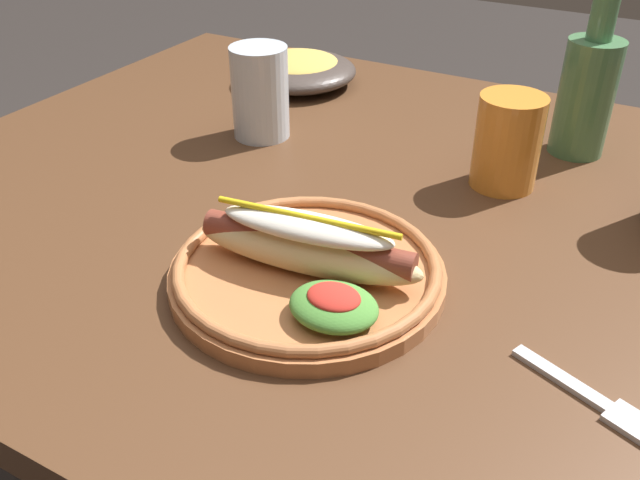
{
  "coord_description": "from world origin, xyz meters",
  "views": [
    {
      "loc": [
        0.27,
        -0.63,
        1.13
      ],
      "look_at": [
        -0.0,
        -0.14,
        0.77
      ],
      "focal_mm": 38.5,
      "sensor_mm": 36.0,
      "label": 1
    }
  ],
  "objects_px": {
    "hot_dog_plate": "(306,265)",
    "water_cup": "(260,92)",
    "side_bowl": "(297,69)",
    "fork": "(593,398)",
    "glass_bottle": "(587,89)",
    "extra_cup": "(508,142)"
  },
  "relations": [
    {
      "from": "fork",
      "to": "glass_bottle",
      "type": "height_order",
      "value": "glass_bottle"
    },
    {
      "from": "water_cup",
      "to": "side_bowl",
      "type": "relative_size",
      "value": 0.65
    },
    {
      "from": "hot_dog_plate",
      "to": "extra_cup",
      "type": "height_order",
      "value": "extra_cup"
    },
    {
      "from": "hot_dog_plate",
      "to": "water_cup",
      "type": "bearing_deg",
      "value": 129.99
    },
    {
      "from": "fork",
      "to": "glass_bottle",
      "type": "distance_m",
      "value": 0.46
    },
    {
      "from": "fork",
      "to": "water_cup",
      "type": "relative_size",
      "value": 0.98
    },
    {
      "from": "water_cup",
      "to": "glass_bottle",
      "type": "relative_size",
      "value": 0.54
    },
    {
      "from": "extra_cup",
      "to": "fork",
      "type": "bearing_deg",
      "value": -62.21
    },
    {
      "from": "fork",
      "to": "extra_cup",
      "type": "xyz_separation_m",
      "value": [
        -0.16,
        0.31,
        0.05
      ]
    },
    {
      "from": "water_cup",
      "to": "side_bowl",
      "type": "distance_m",
      "value": 0.21
    },
    {
      "from": "fork",
      "to": "side_bowl",
      "type": "distance_m",
      "value": 0.73
    },
    {
      "from": "hot_dog_plate",
      "to": "extra_cup",
      "type": "xyz_separation_m",
      "value": [
        0.1,
        0.29,
        0.03
      ]
    },
    {
      "from": "fork",
      "to": "water_cup",
      "type": "xyz_separation_m",
      "value": [
        -0.49,
        0.29,
        0.06
      ]
    },
    {
      "from": "extra_cup",
      "to": "glass_bottle",
      "type": "xyz_separation_m",
      "value": [
        0.06,
        0.13,
        0.03
      ]
    },
    {
      "from": "fork",
      "to": "side_bowl",
      "type": "relative_size",
      "value": 0.63
    },
    {
      "from": "fork",
      "to": "glass_bottle",
      "type": "xyz_separation_m",
      "value": [
        -0.11,
        0.44,
        0.08
      ]
    },
    {
      "from": "water_cup",
      "to": "fork",
      "type": "bearing_deg",
      "value": -30.66
    },
    {
      "from": "hot_dog_plate",
      "to": "fork",
      "type": "distance_m",
      "value": 0.27
    },
    {
      "from": "hot_dog_plate",
      "to": "side_bowl",
      "type": "distance_m",
      "value": 0.54
    },
    {
      "from": "glass_bottle",
      "to": "fork",
      "type": "bearing_deg",
      "value": -76.54
    },
    {
      "from": "hot_dog_plate",
      "to": "water_cup",
      "type": "relative_size",
      "value": 2.14
    },
    {
      "from": "hot_dog_plate",
      "to": "water_cup",
      "type": "distance_m",
      "value": 0.35
    }
  ]
}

